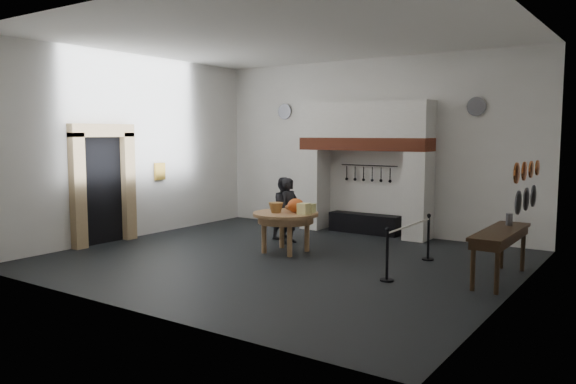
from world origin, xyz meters
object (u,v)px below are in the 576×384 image
Objects in this scene: visitor_far at (285,208)px; barrier_post_near at (387,256)px; work_table at (286,214)px; side_table at (501,232)px; barrier_post_far at (428,238)px; iron_range at (365,223)px; visitor_near at (289,211)px.

visitor_far is 1.68× the size of barrier_post_near.
work_table is 0.65× the size of side_table.
iron_range is at bearing 140.16° from barrier_post_far.
barrier_post_near reaches higher than work_table.
iron_range is 2.44m from visitor_near.
visitor_near is at bearing -110.97° from iron_range.
side_table is at bearing 2.57° from work_table.
barrier_post_far reaches higher than iron_range.
visitor_far reaches higher than barrier_post_near.
iron_range is at bearing 83.57° from work_table.
work_table is 1.57m from visitor_far.
work_table is (-0.35, -3.10, 0.59)m from iron_range.
side_table is at bearing -98.56° from visitor_far.
visitor_near is 1.71× the size of barrier_post_near.
iron_range is 3.25m from barrier_post_far.
visitor_far is 5.46m from side_table.
work_table is 4.45m from side_table.
barrier_post_near is (3.34, -1.86, -0.32)m from visitor_near.
work_table is at bearing -144.95° from visitor_near.
barrier_post_near is at bearing -18.97° from work_table.
visitor_far is 0.69× the size of side_table.
barrier_post_near is 2.00m from barrier_post_far.
barrier_post_far is (3.34, 0.14, -0.32)m from visitor_near.
visitor_near is at bearing 172.16° from side_table.
work_table is 0.94× the size of visitor_far.
barrier_post_far is (2.84, 1.02, -0.39)m from work_table.
visitor_near is 3.36m from barrier_post_far.
barrier_post_near is (3.74, -2.26, -0.31)m from visitor_far.
work_table is at bearing -141.98° from visitor_far.
visitor_near is (-0.50, 0.88, -0.07)m from work_table.
visitor_near reaches higher than side_table.
barrier_post_near is (2.84, -0.98, -0.39)m from work_table.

